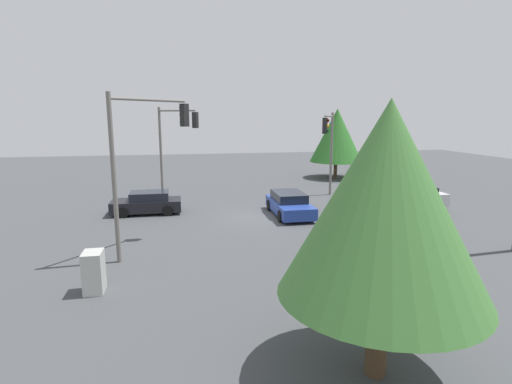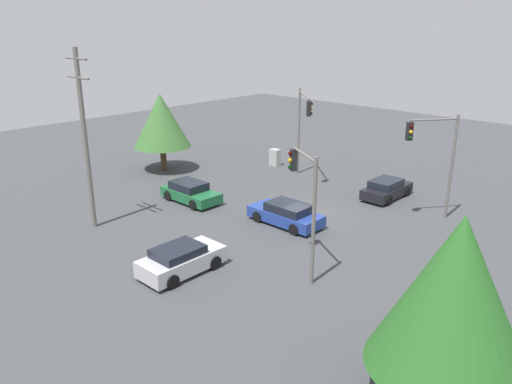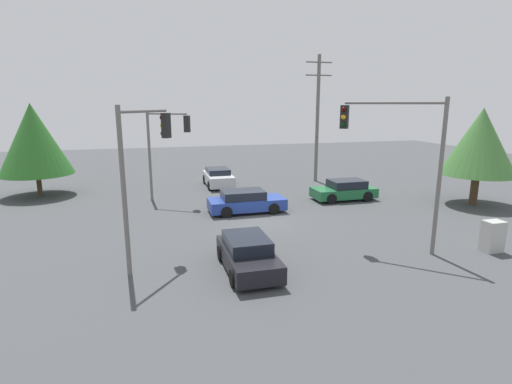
{
  "view_description": "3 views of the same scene",
  "coord_description": "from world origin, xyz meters",
  "px_view_note": "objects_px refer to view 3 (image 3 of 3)",
  "views": [
    {
      "loc": [
        -22.1,
        4.61,
        5.84
      ],
      "look_at": [
        -0.15,
        0.42,
        1.54
      ],
      "focal_mm": 28.0,
      "sensor_mm": 36.0,
      "label": 1
    },
    {
      "loc": [
        17.92,
        -23.05,
        11.48
      ],
      "look_at": [
        -2.59,
        -1.3,
        1.28
      ],
      "focal_mm": 35.0,
      "sensor_mm": 36.0,
      "label": 2
    },
    {
      "loc": [
        5.8,
        21.04,
        6.48
      ],
      "look_at": [
        -0.2,
        -0.99,
        1.37
      ],
      "focal_mm": 28.0,
      "sensor_mm": 36.0,
      "label": 3
    }
  ],
  "objects_px": {
    "sedan_silver": "(218,177)",
    "traffic_signal_cross": "(165,140)",
    "sedan_green": "(344,190)",
    "sedan_blue": "(246,201)",
    "sedan_dark": "(248,254)",
    "traffic_signal_aux": "(142,159)",
    "electrical_cabinet": "(493,236)",
    "traffic_signal_main": "(401,147)"
  },
  "relations": [
    {
      "from": "sedan_silver",
      "to": "traffic_signal_cross",
      "type": "distance_m",
      "value": 6.76
    },
    {
      "from": "sedan_green",
      "to": "sedan_silver",
      "type": "bearing_deg",
      "value": 47.92
    },
    {
      "from": "sedan_blue",
      "to": "sedan_dark",
      "type": "bearing_deg",
      "value": -13.28
    },
    {
      "from": "sedan_blue",
      "to": "traffic_signal_aux",
      "type": "height_order",
      "value": "traffic_signal_aux"
    },
    {
      "from": "sedan_blue",
      "to": "electrical_cabinet",
      "type": "relative_size",
      "value": 3.27
    },
    {
      "from": "sedan_blue",
      "to": "electrical_cabinet",
      "type": "height_order",
      "value": "electrical_cabinet"
    },
    {
      "from": "sedan_dark",
      "to": "traffic_signal_cross",
      "type": "height_order",
      "value": "traffic_signal_cross"
    },
    {
      "from": "sedan_silver",
      "to": "traffic_signal_aux",
      "type": "bearing_deg",
      "value": 69.46
    },
    {
      "from": "traffic_signal_aux",
      "to": "sedan_dark",
      "type": "bearing_deg",
      "value": -77.76
    },
    {
      "from": "electrical_cabinet",
      "to": "sedan_dark",
      "type": "bearing_deg",
      "value": -4.8
    },
    {
      "from": "sedan_green",
      "to": "electrical_cabinet",
      "type": "distance_m",
      "value": 10.74
    },
    {
      "from": "sedan_silver",
      "to": "electrical_cabinet",
      "type": "height_order",
      "value": "electrical_cabinet"
    },
    {
      "from": "traffic_signal_main",
      "to": "traffic_signal_cross",
      "type": "distance_m",
      "value": 15.14
    },
    {
      "from": "sedan_silver",
      "to": "electrical_cabinet",
      "type": "distance_m",
      "value": 19.71
    },
    {
      "from": "sedan_green",
      "to": "sedan_dark",
      "type": "bearing_deg",
      "value": 136.35
    },
    {
      "from": "sedan_dark",
      "to": "traffic_signal_main",
      "type": "height_order",
      "value": "traffic_signal_main"
    },
    {
      "from": "sedan_silver",
      "to": "traffic_signal_main",
      "type": "relative_size",
      "value": 0.62
    },
    {
      "from": "electrical_cabinet",
      "to": "sedan_blue",
      "type": "bearing_deg",
      "value": -45.82
    },
    {
      "from": "sedan_blue",
      "to": "electrical_cabinet",
      "type": "distance_m",
      "value": 12.91
    },
    {
      "from": "sedan_silver",
      "to": "sedan_green",
      "type": "distance_m",
      "value": 10.14
    },
    {
      "from": "traffic_signal_cross",
      "to": "electrical_cabinet",
      "type": "xyz_separation_m",
      "value": [
        -13.44,
        13.33,
        -3.4
      ]
    },
    {
      "from": "traffic_signal_main",
      "to": "traffic_signal_aux",
      "type": "xyz_separation_m",
      "value": [
        10.8,
        -1.11,
        -0.28
      ]
    },
    {
      "from": "sedan_blue",
      "to": "traffic_signal_cross",
      "type": "relative_size",
      "value": 0.76
    },
    {
      "from": "sedan_dark",
      "to": "traffic_signal_main",
      "type": "distance_m",
      "value": 8.05
    },
    {
      "from": "sedan_silver",
      "to": "traffic_signal_main",
      "type": "height_order",
      "value": "traffic_signal_main"
    },
    {
      "from": "sedan_dark",
      "to": "electrical_cabinet",
      "type": "bearing_deg",
      "value": 175.2
    },
    {
      "from": "traffic_signal_main",
      "to": "traffic_signal_cross",
      "type": "relative_size",
      "value": 1.11
    },
    {
      "from": "traffic_signal_cross",
      "to": "electrical_cabinet",
      "type": "distance_m",
      "value": 19.24
    },
    {
      "from": "sedan_green",
      "to": "traffic_signal_aux",
      "type": "distance_m",
      "value": 15.75
    },
    {
      "from": "sedan_blue",
      "to": "traffic_signal_aux",
      "type": "bearing_deg",
      "value": -41.1
    },
    {
      "from": "sedan_blue",
      "to": "sedan_green",
      "type": "xyz_separation_m",
      "value": [
        -7.27,
        -1.34,
        0.0
      ]
    },
    {
      "from": "traffic_signal_cross",
      "to": "sedan_blue",
      "type": "bearing_deg",
      "value": -11.22
    },
    {
      "from": "sedan_dark",
      "to": "sedan_green",
      "type": "height_order",
      "value": "sedan_green"
    },
    {
      "from": "traffic_signal_main",
      "to": "traffic_signal_cross",
      "type": "bearing_deg",
      "value": -8.53
    },
    {
      "from": "sedan_blue",
      "to": "sedan_green",
      "type": "relative_size",
      "value": 1.07
    },
    {
      "from": "sedan_blue",
      "to": "sedan_dark",
      "type": "distance_m",
      "value": 8.57
    },
    {
      "from": "traffic_signal_main",
      "to": "sedan_silver",
      "type": "bearing_deg",
      "value": -28.84
    },
    {
      "from": "traffic_signal_cross",
      "to": "traffic_signal_aux",
      "type": "height_order",
      "value": "traffic_signal_aux"
    },
    {
      "from": "sedan_blue",
      "to": "electrical_cabinet",
      "type": "bearing_deg",
      "value": 44.18
    },
    {
      "from": "traffic_signal_main",
      "to": "traffic_signal_aux",
      "type": "relative_size",
      "value": 1.05
    },
    {
      "from": "sedan_blue",
      "to": "sedan_dark",
      "type": "relative_size",
      "value": 1.12
    },
    {
      "from": "sedan_blue",
      "to": "sedan_green",
      "type": "height_order",
      "value": "sedan_green"
    }
  ]
}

